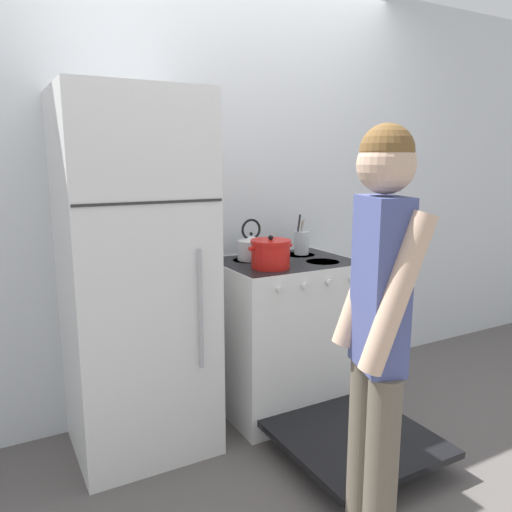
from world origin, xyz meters
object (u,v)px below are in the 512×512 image
object	(u,v)px
tea_kettle	(251,247)
utensil_jar	(301,242)
stove_range	(288,337)
dutch_oven_pot	(271,254)
refrigerator	(136,278)
person	(378,332)

from	to	relation	value
tea_kettle	utensil_jar	bearing A→B (deg)	1.02
tea_kettle	utensil_jar	distance (m)	0.35
stove_range	utensil_jar	xyz separation A→B (m)	(0.19, 0.17, 0.53)
stove_range	utensil_jar	distance (m)	0.59
dutch_oven_pot	utensil_jar	distance (m)	0.44
refrigerator	tea_kettle	bearing A→B (deg)	9.59
refrigerator	stove_range	bearing A→B (deg)	-2.56
dutch_oven_pot	person	distance (m)	1.09
tea_kettle	stove_range	bearing A→B (deg)	-44.87
stove_range	tea_kettle	size ratio (longest dim) A/B	5.48
dutch_oven_pot	tea_kettle	xyz separation A→B (m)	(0.01, 0.24, -0.00)
stove_range	tea_kettle	distance (m)	0.58
refrigerator	utensil_jar	world-z (taller)	refrigerator
stove_range	utensil_jar	world-z (taller)	utensil_jar
tea_kettle	refrigerator	bearing A→B (deg)	-170.41
refrigerator	person	size ratio (longest dim) A/B	1.13
refrigerator	utensil_jar	xyz separation A→B (m)	(1.07, 0.13, 0.07)
refrigerator	dutch_oven_pot	distance (m)	0.72
dutch_oven_pot	person	size ratio (longest dim) A/B	0.17
stove_range	tea_kettle	bearing A→B (deg)	135.13
refrigerator	utensil_jar	distance (m)	1.08
refrigerator	tea_kettle	distance (m)	0.73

